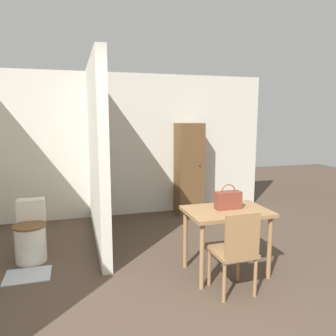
{
  "coord_description": "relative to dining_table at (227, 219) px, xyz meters",
  "views": [
    {
      "loc": [
        -0.81,
        -2.01,
        1.76
      ],
      "look_at": [
        0.26,
        1.64,
        1.16
      ],
      "focal_mm": 35.0,
      "sensor_mm": 36.0,
      "label": 1
    }
  ],
  "objects": [
    {
      "name": "wooden_chair",
      "position": [
        -0.12,
        -0.44,
        -0.17
      ],
      "size": [
        0.41,
        0.41,
        0.87
      ],
      "rotation": [
        0.0,
        0.0,
        0.02
      ],
      "color": "#997047",
      "rests_on": "ground_plane"
    },
    {
      "name": "partition_wall",
      "position": [
        -1.29,
        1.43,
        0.62
      ],
      "size": [
        0.12,
        2.24,
        2.5
      ],
      "color": "beige",
      "rests_on": "ground_plane"
    },
    {
      "name": "bath_mat",
      "position": [
        -2.15,
        0.54,
        -0.63
      ],
      "size": [
        0.49,
        0.38,
        0.01
      ],
      "color": "#B2BCC6",
      "rests_on": "ground_plane"
    },
    {
      "name": "dining_table",
      "position": [
        0.0,
        0.0,
        0.0
      ],
      "size": [
        0.91,
        0.63,
        0.74
      ],
      "color": "#997047",
      "rests_on": "ground_plane"
    },
    {
      "name": "wall_back",
      "position": [
        -0.81,
        2.61,
        0.62
      ],
      "size": [
        5.41,
        0.12,
        2.5
      ],
      "color": "beige",
      "rests_on": "ground_plane"
    },
    {
      "name": "toilet",
      "position": [
        -2.15,
        1.0,
        -0.33
      ],
      "size": [
        0.39,
        0.54,
        0.72
      ],
      "color": "silver",
      "rests_on": "ground_plane"
    },
    {
      "name": "handbag",
      "position": [
        0.03,
        0.03,
        0.21
      ],
      "size": [
        0.29,
        0.12,
        0.28
      ],
      "color": "brown",
      "rests_on": "dining_table"
    },
    {
      "name": "wooden_cabinet",
      "position": [
        0.4,
        2.32,
        0.19
      ],
      "size": [
        0.46,
        0.44,
        1.64
      ],
      "color": "brown",
      "rests_on": "ground_plane"
    }
  ]
}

